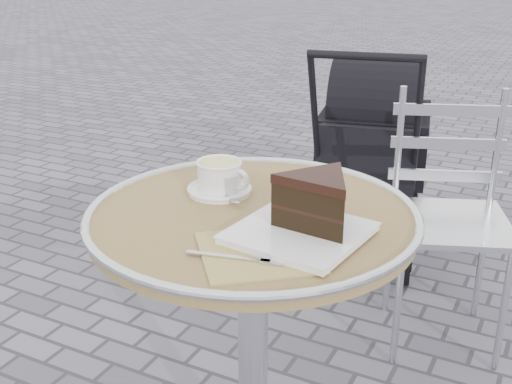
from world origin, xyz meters
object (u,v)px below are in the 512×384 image
at_px(cappuccino_set, 220,179).
at_px(cake_plate_set, 312,209).
at_px(cafe_table, 253,280).
at_px(bistro_chair, 447,188).
at_px(baby_stroller, 372,154).

distance_m(cappuccino_set, cake_plate_set, 0.30).
relative_size(cafe_table, bistro_chair, 0.89).
xyz_separation_m(cake_plate_set, baby_stroller, (-0.32, 1.49, -0.37)).
distance_m(cafe_table, baby_stroller, 1.45).
height_order(cafe_table, cappuccino_set, cappuccino_set).
bearing_deg(bistro_chair, baby_stroller, 107.68).
bearing_deg(cake_plate_set, cappuccino_set, 163.17).
distance_m(cafe_table, cappuccino_set, 0.24).
bearing_deg(cake_plate_set, baby_stroller, 109.21).
bearing_deg(baby_stroller, cappuccino_set, -100.12).
relative_size(cappuccino_set, bistro_chair, 0.18).
height_order(cake_plate_set, baby_stroller, baby_stroller).
relative_size(cappuccino_set, baby_stroller, 0.16).
distance_m(cappuccino_set, bistro_chair, 0.95).
xyz_separation_m(bistro_chair, baby_stroller, (-0.42, 0.52, -0.10)).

